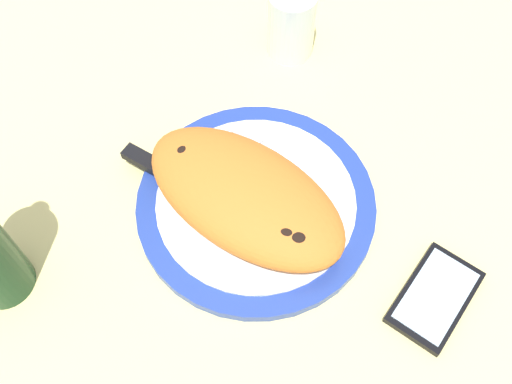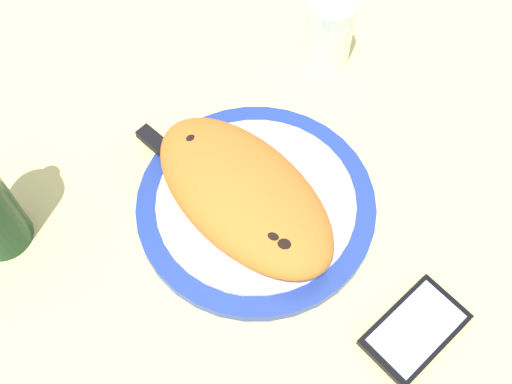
# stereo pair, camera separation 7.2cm
# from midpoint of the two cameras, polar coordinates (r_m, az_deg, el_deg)

# --- Properties ---
(ground_plane) EXTENTS (1.50, 1.50, 0.03)m
(ground_plane) POSITION_cam_midpoint_polar(r_m,az_deg,el_deg) (0.77, 2.68, -2.25)
(ground_plane) COLOR #E5D684
(plate) EXTENTS (0.30, 0.30, 0.02)m
(plate) POSITION_cam_midpoint_polar(r_m,az_deg,el_deg) (0.74, 2.75, -1.39)
(plate) COLOR #233D99
(plate) RESTS_ON ground_plane
(calzone) EXTENTS (0.29, 0.20, 0.06)m
(calzone) POSITION_cam_midpoint_polar(r_m,az_deg,el_deg) (0.71, 1.55, -0.17)
(calzone) COLOR orange
(calzone) RESTS_ON plate
(fork) EXTENTS (0.17, 0.02, 0.00)m
(fork) POSITION_cam_midpoint_polar(r_m,az_deg,el_deg) (0.76, 5.04, 2.49)
(fork) COLOR silver
(fork) RESTS_ON plate
(knife) EXTENTS (0.24, 0.10, 0.01)m
(knife) POSITION_cam_midpoint_polar(r_m,az_deg,el_deg) (0.75, -3.92, 2.02)
(knife) COLOR silver
(knife) RESTS_ON plate
(smartphone) EXTENTS (0.10, 0.13, 0.01)m
(smartphone) POSITION_cam_midpoint_polar(r_m,az_deg,el_deg) (0.72, 17.85, -12.67)
(smartphone) COLOR black
(smartphone) RESTS_ON ground_plane
(water_glass) EXTENTS (0.07, 0.07, 0.10)m
(water_glass) POSITION_cam_midpoint_polar(r_m,az_deg,el_deg) (0.88, 9.31, 14.44)
(water_glass) COLOR silver
(water_glass) RESTS_ON ground_plane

